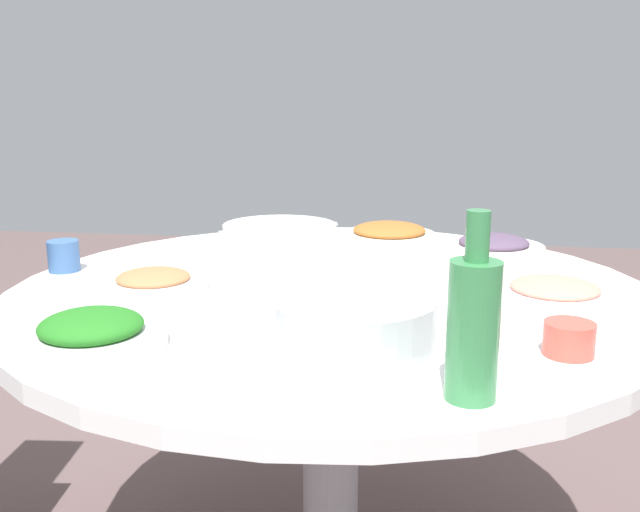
{
  "coord_description": "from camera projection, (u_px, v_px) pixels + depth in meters",
  "views": [
    {
      "loc": [
        -0.17,
        1.41,
        1.14
      ],
      "look_at": [
        0.02,
        0.01,
        0.81
      ],
      "focal_mm": 40.56,
      "sensor_mm": 36.0,
      "label": 1
    }
  ],
  "objects": [
    {
      "name": "round_dining_table",
      "position": [
        331.0,
        336.0,
        1.5
      ],
      "size": [
        1.31,
        1.31,
        0.75
      ],
      "color": "#99999E",
      "rests_on": "ground"
    },
    {
      "name": "rice_bowl",
      "position": [
        353.0,
        320.0,
        1.14
      ],
      "size": [
        0.27,
        0.27,
        0.08
      ],
      "color": "#B2B5BA",
      "rests_on": "round_dining_table"
    },
    {
      "name": "soup_bowl",
      "position": [
        280.0,
        240.0,
        1.77
      ],
      "size": [
        0.28,
        0.28,
        0.07
      ],
      "color": "white",
      "rests_on": "round_dining_table"
    },
    {
      "name": "dish_tofu_braise",
      "position": [
        154.0,
        282.0,
        1.46
      ],
      "size": [
        0.22,
        0.22,
        0.04
      ],
      "color": "white",
      "rests_on": "round_dining_table"
    },
    {
      "name": "dish_shrimp",
      "position": [
        555.0,
        292.0,
        1.37
      ],
      "size": [
        0.23,
        0.23,
        0.04
      ],
      "color": "white",
      "rests_on": "round_dining_table"
    },
    {
      "name": "dish_eggplant",
      "position": [
        494.0,
        247.0,
        1.76
      ],
      "size": [
        0.24,
        0.24,
        0.05
      ],
      "color": "silver",
      "rests_on": "round_dining_table"
    },
    {
      "name": "dish_stirfry",
      "position": [
        389.0,
        234.0,
        1.91
      ],
      "size": [
        0.24,
        0.24,
        0.05
      ],
      "color": "silver",
      "rests_on": "round_dining_table"
    },
    {
      "name": "dish_greens",
      "position": [
        92.0,
        333.0,
        1.13
      ],
      "size": [
        0.23,
        0.23,
        0.06
      ],
      "color": "silver",
      "rests_on": "round_dining_table"
    },
    {
      "name": "green_bottle",
      "position": [
        473.0,
        325.0,
        0.93
      ],
      "size": [
        0.07,
        0.07,
        0.25
      ],
      "color": "#39864B",
      "rests_on": "round_dining_table"
    },
    {
      "name": "tea_cup_near",
      "position": [
        569.0,
        339.0,
        1.1
      ],
      "size": [
        0.08,
        0.08,
        0.05
      ],
      "primitive_type": "cylinder",
      "color": "#D05042",
      "rests_on": "round_dining_table"
    },
    {
      "name": "tea_cup_far",
      "position": [
        64.0,
        256.0,
        1.6
      ],
      "size": [
        0.07,
        0.07,
        0.07
      ],
      "primitive_type": "cylinder",
      "color": "#3B6099",
      "rests_on": "round_dining_table"
    }
  ]
}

